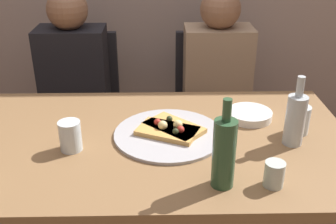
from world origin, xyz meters
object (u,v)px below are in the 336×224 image
at_px(wine_glass, 70,136).
at_px(guest_in_sweater, 72,93).
at_px(dining_table, 137,156).
at_px(chair_right, 214,102).
at_px(pizza_tray, 169,134).
at_px(plate_stack, 249,115).
at_px(pizza_slice_extra, 167,130).
at_px(guest_in_beanie, 218,92).
at_px(wine_bottle, 224,152).
at_px(tumbler_near, 300,120).
at_px(chair_left, 80,103).
at_px(beer_bottle, 295,119).
at_px(tumbler_far, 274,174).
at_px(pizza_slice_last, 174,127).

distance_m(wine_glass, guest_in_sweater, 0.79).
bearing_deg(dining_table, chair_right, 64.11).
relative_size(pizza_tray, plate_stack, 2.26).
height_order(dining_table, pizza_tray, pizza_tray).
distance_m(pizza_slice_extra, wine_glass, 0.35).
height_order(dining_table, chair_right, chair_right).
relative_size(plate_stack, guest_in_beanie, 0.16).
distance_m(pizza_slice_extra, wine_bottle, 0.36).
bearing_deg(tumbler_near, chair_left, 141.13).
height_order(pizza_slice_extra, chair_right, chair_right).
bearing_deg(beer_bottle, chair_left, 137.09).
xyz_separation_m(plate_stack, chair_right, (-0.05, 0.68, -0.25)).
distance_m(wine_glass, plate_stack, 0.72).
xyz_separation_m(pizza_tray, tumbler_far, (0.31, -0.32, 0.04)).
relative_size(dining_table, beer_bottle, 6.23).
bearing_deg(chair_right, guest_in_sweater, 10.99).
xyz_separation_m(dining_table, plate_stack, (0.45, 0.15, 0.09)).
height_order(tumbler_near, guest_in_sweater, guest_in_sweater).
bearing_deg(tumbler_far, wine_bottle, 177.22).
bearing_deg(pizza_tray, tumbler_far, -45.40).
relative_size(pizza_slice_extra, tumbler_far, 3.09).
height_order(beer_bottle, chair_right, beer_bottle).
bearing_deg(wine_bottle, pizza_tray, 116.88).
bearing_deg(pizza_slice_last, tumbler_far, -49.44).
height_order(dining_table, tumbler_near, tumbler_near).
relative_size(tumbler_far, chair_right, 0.09).
height_order(pizza_slice_last, beer_bottle, beer_bottle).
height_order(wine_bottle, chair_left, wine_bottle).
bearing_deg(plate_stack, beer_bottle, -60.42).
height_order(tumbler_far, guest_in_sweater, guest_in_sweater).
bearing_deg(dining_table, plate_stack, 18.79).
bearing_deg(wine_bottle, guest_in_beanie, 82.68).
bearing_deg(guest_in_beanie, dining_table, 59.32).
bearing_deg(beer_bottle, chair_right, 100.65).
height_order(chair_right, guest_in_sweater, guest_in_sweater).
bearing_deg(chair_left, wine_bottle, 120.24).
relative_size(pizza_slice_extra, guest_in_sweater, 0.22).
bearing_deg(wine_bottle, plate_stack, 68.59).
height_order(pizza_slice_extra, guest_in_sweater, guest_in_sweater).
xyz_separation_m(pizza_tray, chair_left, (-0.50, 0.81, -0.24)).
bearing_deg(wine_glass, tumbler_near, 7.11).
xyz_separation_m(tumbler_near, guest_in_sweater, (-0.99, 0.65, -0.16)).
xyz_separation_m(tumbler_far, wine_glass, (-0.66, 0.23, 0.01)).
bearing_deg(wine_bottle, tumbler_far, -2.78).
bearing_deg(guest_in_sweater, pizza_slice_extra, 126.58).
xyz_separation_m(plate_stack, guest_in_beanie, (-0.05, 0.53, -0.13)).
bearing_deg(tumbler_far, beer_bottle, 62.11).
distance_m(wine_bottle, tumbler_far, 0.17).
relative_size(chair_left, guest_in_beanie, 0.77).
distance_m(dining_table, beer_bottle, 0.60).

